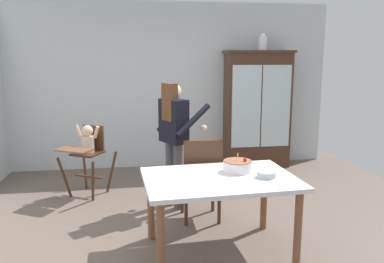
% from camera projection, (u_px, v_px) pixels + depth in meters
% --- Properties ---
extents(ground_plane, '(6.24, 6.24, 0.00)m').
position_uv_depth(ground_plane, '(196.00, 231.00, 4.19)').
color(ground_plane, '#66564C').
extents(wall_back, '(5.32, 0.06, 2.70)m').
position_uv_depth(wall_back, '(170.00, 86.00, 6.49)').
color(wall_back, silver).
rests_on(wall_back, ground_plane).
extents(china_cabinet, '(1.11, 0.48, 1.93)m').
position_uv_depth(china_cabinet, '(257.00, 109.00, 6.52)').
color(china_cabinet, '#422819').
rests_on(china_cabinet, ground_plane).
extents(ceramic_vase, '(0.13, 0.13, 0.27)m').
position_uv_depth(ceramic_vase, '(263.00, 43.00, 6.32)').
color(ceramic_vase, white).
rests_on(ceramic_vase, china_cabinet).
extents(high_chair_with_toddler, '(0.78, 0.84, 0.95)m').
position_uv_depth(high_chair_with_toddler, '(87.00, 147.00, 5.18)').
color(high_chair_with_toddler, '#422819').
rests_on(high_chair_with_toddler, ground_plane).
extents(adult_person, '(0.66, 0.65, 1.53)m').
position_uv_depth(adult_person, '(174.00, 130.00, 4.70)').
color(adult_person, '#47474C').
rests_on(adult_person, ground_plane).
extents(dining_table, '(1.44, 1.03, 0.74)m').
position_uv_depth(dining_table, '(220.00, 187.00, 3.64)').
color(dining_table, silver).
rests_on(dining_table, ground_plane).
extents(birthday_cake, '(0.28, 0.28, 0.19)m').
position_uv_depth(birthday_cake, '(238.00, 166.00, 3.79)').
color(birthday_cake, white).
rests_on(birthday_cake, dining_table).
extents(serving_bowl, '(0.18, 0.18, 0.05)m').
position_uv_depth(serving_bowl, '(266.00, 174.00, 3.61)').
color(serving_bowl, '#B2BCC6').
rests_on(serving_bowl, dining_table).
extents(dining_chair_far_side, '(0.45, 0.45, 0.96)m').
position_uv_depth(dining_chair_far_side, '(202.00, 174.00, 4.33)').
color(dining_chair_far_side, '#422819').
rests_on(dining_chair_far_side, ground_plane).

